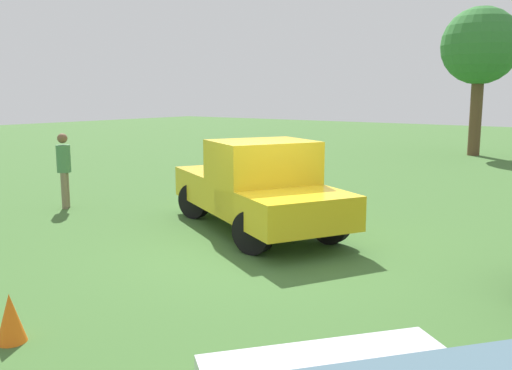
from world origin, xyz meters
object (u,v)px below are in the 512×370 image
object	(u,v)px
pickup_truck	(259,185)
tree_back_right	(480,47)
traffic_cone	(10,318)
person_bystander	(64,166)

from	to	relation	value
pickup_truck	tree_back_right	bearing A→B (deg)	-60.74
tree_back_right	traffic_cone	xyz separation A→B (m)	(1.15, -21.92, -4.32)
tree_back_right	pickup_truck	bearing A→B (deg)	-88.58
pickup_truck	person_bystander	world-z (taller)	pickup_truck
pickup_truck	traffic_cone	size ratio (longest dim) A/B	9.08
pickup_truck	tree_back_right	distance (m)	16.78
pickup_truck	tree_back_right	xyz separation A→B (m)	(-0.41, 16.37, 3.67)
person_bystander	traffic_cone	xyz separation A→B (m)	(5.71, -4.60, -0.73)
traffic_cone	tree_back_right	bearing A→B (deg)	93.01
person_bystander	traffic_cone	bearing A→B (deg)	98.22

